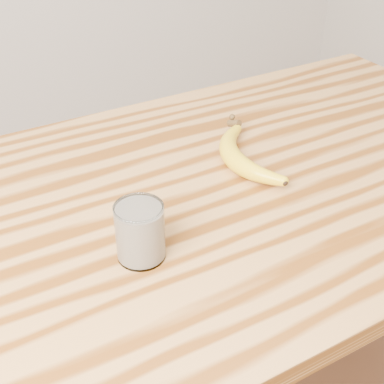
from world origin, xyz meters
TOP-DOWN VIEW (x-y plane):
  - table at (0.00, 0.00)m, footprint 1.20×0.80m
  - smoothie_glass at (-0.34, -0.11)m, footprint 0.08×0.08m
  - banana at (-0.07, 0.04)m, footprint 0.18×0.34m

SIDE VIEW (x-z plane):
  - table at x=0.00m, z-range 0.32..1.22m
  - banana at x=-0.07m, z-range 0.90..0.94m
  - smoothie_glass at x=-0.34m, z-range 0.90..1.00m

